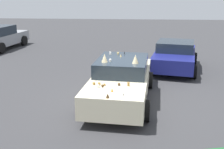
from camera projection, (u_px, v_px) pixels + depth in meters
ground_plane at (121, 100)px, 9.47m from camera, size 60.00×60.00×0.00m
art_car_decorated at (121, 80)px, 9.32m from camera, size 4.81×2.32×1.66m
parked_sedan_near_right at (175, 56)px, 13.07m from camera, size 4.21×2.61×1.32m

